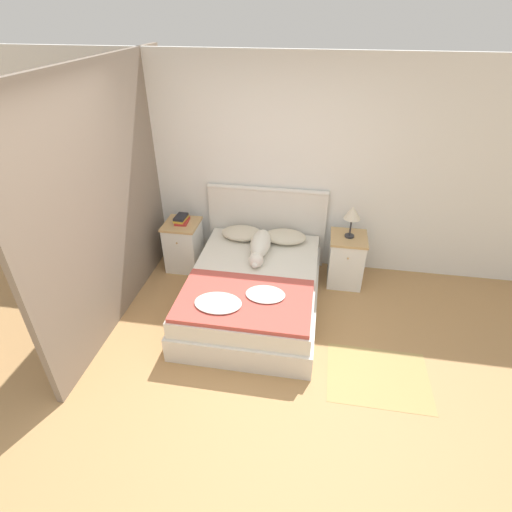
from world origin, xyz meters
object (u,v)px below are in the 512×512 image
at_px(nightstand_right, 346,259).
at_px(table_lamp, 353,214).
at_px(book_stack, 181,219).
at_px(bed, 253,290).
at_px(pillow_left, 242,233).
at_px(pillow_right, 285,237).
at_px(dog, 260,246).
at_px(nightstand_left, 184,245).

height_order(nightstand_right, table_lamp, table_lamp).
height_order(nightstand_right, book_stack, book_stack).
distance_m(bed, pillow_left, 0.85).
xyz_separation_m(bed, nightstand_right, (1.02, 0.68, 0.09)).
xyz_separation_m(bed, table_lamp, (1.02, 0.68, 0.71)).
bearing_deg(nightstand_right, pillow_left, 177.00).
height_order(pillow_right, book_stack, book_stack).
bearing_deg(dog, bed, -91.60).
relative_size(bed, nightstand_right, 3.05).
bearing_deg(book_stack, dog, -15.99).
relative_size(bed, dog, 2.47).
bearing_deg(book_stack, pillow_left, 2.92).
bearing_deg(table_lamp, book_stack, 179.40).
height_order(pillow_left, book_stack, book_stack).
relative_size(nightstand_right, book_stack, 2.62).
bearing_deg(nightstand_right, dog, -165.16).
relative_size(pillow_left, dog, 0.65).
bearing_deg(nightstand_left, bed, -33.41).
xyz_separation_m(nightstand_right, pillow_right, (-0.76, 0.07, 0.21)).
height_order(pillow_left, dog, dog).
bearing_deg(pillow_right, dog, -127.43).
xyz_separation_m(book_stack, table_lamp, (2.05, -0.02, 0.26)).
bearing_deg(nightstand_right, bed, -146.59).
xyz_separation_m(dog, table_lamp, (1.01, 0.28, 0.36)).
distance_m(nightstand_left, pillow_right, 1.31).
bearing_deg(dog, pillow_right, 52.57).
relative_size(book_stack, table_lamp, 0.62).
height_order(bed, dog, dog).
distance_m(dog, book_stack, 1.08).
relative_size(nightstand_left, pillow_left, 1.25).
bearing_deg(nightstand_right, nightstand_left, 180.00).
bearing_deg(book_stack, pillow_right, 1.71).
distance_m(nightstand_right, book_stack, 2.08).
distance_m(pillow_left, book_stack, 0.77).
distance_m(bed, nightstand_left, 1.23).
bearing_deg(pillow_left, book_stack, -177.08).
height_order(nightstand_right, dog, dog).
height_order(nightstand_left, book_stack, book_stack).
height_order(bed, nightstand_left, nightstand_left).
bearing_deg(table_lamp, pillow_right, 175.45).
height_order(bed, pillow_left, pillow_left).
relative_size(pillow_right, dog, 0.65).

